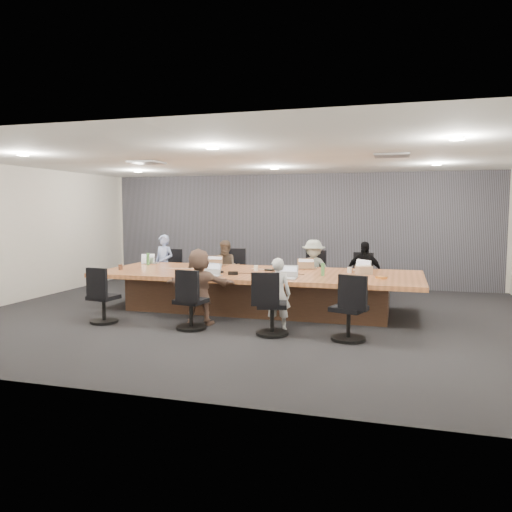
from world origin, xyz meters
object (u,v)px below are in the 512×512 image
(chair_0, at_px, (171,275))
(snack_packet, at_px, (381,278))
(person_1, at_px, (227,268))
(laptop_2, at_px, (309,268))
(laptop_3, at_px, (362,270))
(chair_1, at_px, (232,276))
(chair_3, at_px, (365,282))
(chair_7, at_px, (349,314))
(stapler, at_px, (233,273))
(chair_5, at_px, (191,306))
(laptop_1, at_px, (218,265))
(conference_table, at_px, (257,290))
(person_5, at_px, (199,287))
(bottle_green_right, at_px, (323,269))
(person_0, at_px, (164,264))
(mug_brown, at_px, (121,267))
(bottle_green_left, at_px, (148,259))
(bottle_clear, at_px, (207,265))
(chair_2, at_px, (316,279))
(person_2, at_px, (313,270))
(laptop_6, at_px, (285,279))
(laptop_5, at_px, (211,276))
(chair_4, at_px, (104,302))
(canvas_bag, at_px, (364,270))
(laptop_0, at_px, (152,263))
(person_3, at_px, (364,272))

(chair_0, relative_size, snack_packet, 4.31)
(person_1, relative_size, laptop_2, 3.80)
(laptop_3, bearing_deg, chair_1, -3.72)
(chair_3, distance_m, chair_7, 3.40)
(chair_0, height_order, laptop_3, laptop_3)
(stapler, bearing_deg, chair_5, -119.19)
(chair_7, bearing_deg, chair_5, -161.70)
(chair_7, bearing_deg, laptop_1, 158.10)
(conference_table, height_order, chair_0, chair_0)
(chair_0, relative_size, stapler, 4.21)
(person_5, xyz_separation_m, bottle_green_right, (1.88, 1.16, 0.22))
(person_0, distance_m, mug_brown, 1.78)
(chair_7, relative_size, bottle_green_left, 3.13)
(chair_1, bearing_deg, person_5, 91.97)
(laptop_2, xyz_separation_m, stapler, (-1.13, -1.34, 0.02))
(laptop_2, xyz_separation_m, bottle_green_right, (0.43, -0.99, 0.10))
(chair_0, distance_m, bottle_clear, 2.41)
(chair_2, bearing_deg, person_5, 75.01)
(chair_0, height_order, person_2, person_2)
(person_1, bearing_deg, mug_brown, -145.32)
(conference_table, height_order, bottle_clear, bottle_clear)
(laptop_2, relative_size, snack_packet, 1.88)
(conference_table, height_order, chair_3, chair_3)
(stapler, bearing_deg, person_2, 45.23)
(chair_3, height_order, laptop_6, chair_3)
(person_2, bearing_deg, laptop_3, -37.82)
(chair_7, xyz_separation_m, person_2, (-1.03, 3.05, 0.25))
(laptop_5, xyz_separation_m, bottle_clear, (-0.38, 0.77, 0.09))
(laptop_2, relative_size, laptop_3, 1.13)
(chair_4, relative_size, canvas_bag, 2.62)
(chair_1, distance_m, laptop_2, 2.15)
(chair_2, bearing_deg, conference_table, 74.33)
(laptop_1, xyz_separation_m, mug_brown, (-1.56, -1.23, 0.04))
(person_0, distance_m, canvas_bag, 4.70)
(laptop_1, distance_m, bottle_green_left, 1.51)
(canvas_bag, bearing_deg, person_2, 134.29)
(person_5, relative_size, canvas_bag, 4.59)
(chair_4, xyz_separation_m, canvas_bag, (4.16, 1.91, 0.45))
(chair_5, relative_size, laptop_0, 2.60)
(chair_4, distance_m, stapler, 2.27)
(mug_brown, xyz_separation_m, stapler, (2.35, -0.11, -0.02))
(conference_table, bearing_deg, bottle_green_right, -8.55)
(person_0, height_order, laptop_0, person_0)
(bottle_green_left, distance_m, canvas_bag, 4.53)
(person_1, height_order, person_3, person_3)
(snack_packet, bearing_deg, laptop_5, -170.25)
(laptop_1, xyz_separation_m, person_2, (1.92, 0.55, -0.11))
(person_5, bearing_deg, laptop_1, -87.13)
(laptop_3, height_order, bottle_clear, bottle_clear)
(bottle_clear, height_order, mug_brown, bottle_clear)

